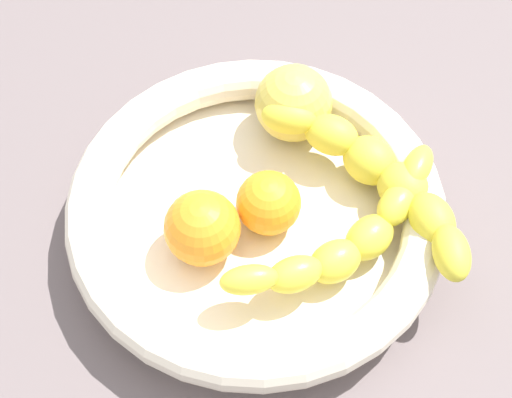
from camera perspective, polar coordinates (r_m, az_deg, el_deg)
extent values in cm
cube|color=#665A5A|center=(66.87, 0.00, -3.10)|extent=(120.00, 120.00, 3.00)
cylinder|color=beige|center=(64.63, 0.00, -1.96)|extent=(28.77, 28.77, 2.20)
torus|color=beige|center=(62.14, 0.00, -0.59)|extent=(31.31, 31.31, 3.63)
ellipsoid|color=yellow|center=(56.63, -0.53, -6.10)|extent=(3.54, 4.96, 2.29)
ellipsoid|color=yellow|center=(57.83, 2.93, -5.68)|extent=(4.60, 5.26, 2.78)
ellipsoid|color=yellow|center=(59.52, 5.96, -4.70)|extent=(5.39, 5.53, 3.28)
ellipsoid|color=yellow|center=(60.90, 8.53, -2.89)|extent=(5.54, 5.35, 3.28)
ellipsoid|color=yellow|center=(61.96, 10.61, -0.36)|extent=(5.25, 4.52, 2.78)
ellipsoid|color=yellow|center=(63.32, 12.06, 2.39)|extent=(4.93, 3.42, 2.29)
ellipsoid|color=yellow|center=(58.90, 14.51, -3.95)|extent=(5.29, 3.89, 2.81)
ellipsoid|color=yellow|center=(61.25, 13.11, -1.34)|extent=(5.80, 5.29, 3.41)
ellipsoid|color=yellow|center=(63.37, 11.04, 0.82)|extent=(6.20, 6.18, 4.01)
ellipsoid|color=yellow|center=(64.50, 8.55, 2.89)|extent=(5.88, 6.13, 4.01)
ellipsoid|color=yellow|center=(64.60, 5.69, 4.83)|extent=(4.58, 5.50, 3.41)
ellipsoid|color=yellow|center=(64.35, 2.49, 6.14)|extent=(2.89, 4.79, 2.81)
sphere|color=orange|center=(59.79, -4.07, -2.19)|extent=(6.14, 6.14, 6.14)
sphere|color=orange|center=(61.51, 1.00, -0.05)|extent=(5.34, 5.34, 5.34)
sphere|color=#DEC84E|center=(66.64, 2.84, 7.23)|extent=(6.84, 6.84, 6.84)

